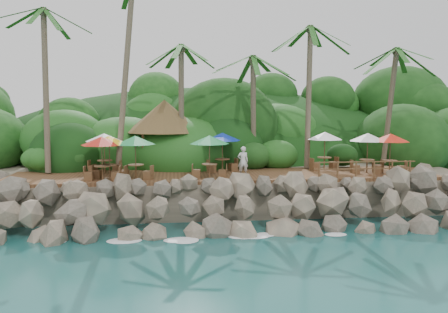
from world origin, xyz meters
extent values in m
plane|color=#19514F|center=(0.00, 0.00, 0.00)|extent=(140.00, 140.00, 0.00)
cube|color=gray|center=(0.00, 16.00, 1.05)|extent=(32.00, 25.20, 2.10)
ellipsoid|color=#143811|center=(0.00, 23.50, 0.00)|extent=(44.80, 28.00, 15.40)
cube|color=brown|center=(0.00, 6.00, 2.20)|extent=(26.00, 5.00, 0.20)
ellipsoid|color=white|center=(-9.00, 0.30, 0.03)|extent=(1.20, 0.80, 0.06)
ellipsoid|color=white|center=(-6.00, 0.30, 0.03)|extent=(1.20, 0.80, 0.06)
ellipsoid|color=white|center=(-3.00, 0.30, 0.03)|extent=(1.20, 0.80, 0.06)
ellipsoid|color=white|center=(0.00, 0.30, 0.03)|extent=(1.20, 0.80, 0.06)
ellipsoid|color=white|center=(3.00, 0.30, 0.03)|extent=(1.20, 0.80, 0.06)
ellipsoid|color=white|center=(6.00, 0.30, 0.03)|extent=(1.20, 0.80, 0.06)
ellipsoid|color=white|center=(9.00, 0.30, 0.03)|extent=(1.20, 0.80, 0.06)
cylinder|color=brown|center=(-10.94, 8.07, 7.45)|extent=(0.69, 2.00, 10.22)
ellipsoid|color=#23601E|center=(-10.94, 8.07, 12.60)|extent=(6.00, 6.00, 2.40)
cylinder|color=brown|center=(-6.05, 8.39, 8.66)|extent=(1.52, 2.63, 12.56)
cylinder|color=brown|center=(-2.53, 9.01, 6.35)|extent=(0.51, 0.63, 8.11)
ellipsoid|color=#23601E|center=(-2.53, 9.01, 10.40)|extent=(6.00, 6.00, 2.40)
cylinder|color=brown|center=(2.34, 9.09, 6.02)|extent=(0.64, 1.08, 7.44)
ellipsoid|color=#23601E|center=(2.34, 9.09, 9.74)|extent=(6.00, 6.00, 2.40)
cylinder|color=brown|center=(5.97, 8.42, 7.04)|extent=(0.79, 1.34, 9.46)
ellipsoid|color=#23601E|center=(5.97, 8.42, 11.77)|extent=(6.00, 6.00, 2.40)
cylinder|color=brown|center=(12.12, 9.28, 6.35)|extent=(0.45, 1.62, 8.06)
ellipsoid|color=#23601E|center=(12.12, 9.28, 10.40)|extent=(6.00, 6.00, 2.40)
cylinder|color=brown|center=(-5.05, 8.33, 3.50)|extent=(0.16, 0.16, 2.40)
cylinder|color=brown|center=(-2.25, 8.33, 3.50)|extent=(0.16, 0.16, 2.40)
cylinder|color=brown|center=(-5.05, 11.13, 3.50)|extent=(0.16, 0.16, 2.40)
cylinder|color=brown|center=(-2.25, 11.13, 3.50)|extent=(0.16, 0.16, 2.40)
cone|color=brown|center=(-3.65, 9.73, 5.80)|extent=(5.18, 5.18, 2.20)
cylinder|color=brown|center=(-5.25, 4.76, 2.71)|extent=(0.09, 0.09, 0.81)
cylinder|color=brown|center=(-5.25, 4.76, 3.12)|extent=(0.92, 0.92, 0.05)
cylinder|color=brown|center=(-5.25, 4.76, 3.51)|extent=(0.05, 0.05, 2.42)
cone|color=#0D7A36|center=(-5.25, 4.76, 4.55)|extent=(2.31, 2.31, 0.49)
cube|color=brown|center=(-5.96, 5.05, 2.55)|extent=(0.60, 0.60, 0.51)
cube|color=brown|center=(-4.53, 4.47, 2.55)|extent=(0.60, 0.60, 0.51)
cylinder|color=brown|center=(-7.09, 4.43, 2.71)|extent=(0.09, 0.09, 0.81)
cylinder|color=brown|center=(-7.09, 4.43, 3.12)|extent=(0.92, 0.92, 0.05)
cylinder|color=brown|center=(-7.09, 4.43, 3.51)|extent=(0.05, 0.05, 2.42)
cone|color=#B9160B|center=(-7.09, 4.43, 4.55)|extent=(2.31, 2.31, 0.49)
cube|color=brown|center=(-7.85, 4.52, 2.55)|extent=(0.51, 0.51, 0.51)
cube|color=brown|center=(-6.32, 4.35, 2.55)|extent=(0.51, 0.51, 0.51)
cylinder|color=brown|center=(10.22, 5.09, 2.71)|extent=(0.09, 0.09, 0.81)
cylinder|color=brown|center=(10.22, 5.09, 3.12)|extent=(0.92, 0.92, 0.05)
cylinder|color=brown|center=(10.22, 5.09, 3.51)|extent=(0.05, 0.05, 2.42)
cone|color=red|center=(10.22, 5.09, 4.55)|extent=(2.31, 2.31, 0.49)
cube|color=brown|center=(9.47, 5.23, 2.55)|extent=(0.53, 0.53, 0.51)
cube|color=brown|center=(10.98, 4.96, 2.55)|extent=(0.53, 0.53, 0.51)
cylinder|color=brown|center=(-7.34, 7.14, 2.71)|extent=(0.09, 0.09, 0.81)
cylinder|color=brown|center=(-7.34, 7.14, 3.12)|extent=(0.92, 0.92, 0.05)
cylinder|color=brown|center=(-7.34, 7.14, 3.51)|extent=(0.05, 0.05, 2.42)
cone|color=white|center=(-7.34, 7.14, 4.55)|extent=(2.31, 2.31, 0.49)
cube|color=brown|center=(-8.10, 7.28, 2.55)|extent=(0.54, 0.54, 0.51)
cube|color=brown|center=(-6.58, 7.00, 2.55)|extent=(0.54, 0.54, 0.51)
cylinder|color=brown|center=(-1.00, 4.61, 2.71)|extent=(0.09, 0.09, 0.81)
cylinder|color=brown|center=(-1.00, 4.61, 3.12)|extent=(0.92, 0.92, 0.05)
cylinder|color=brown|center=(-1.00, 4.61, 3.51)|extent=(0.05, 0.05, 2.42)
cone|color=#0E7E38|center=(-1.00, 4.61, 4.55)|extent=(2.31, 2.31, 0.49)
cube|color=brown|center=(-1.76, 4.70, 2.55)|extent=(0.52, 0.52, 0.51)
cube|color=brown|center=(-0.24, 4.51, 2.55)|extent=(0.52, 0.52, 0.51)
cylinder|color=brown|center=(8.99, 5.63, 2.71)|extent=(0.09, 0.09, 0.81)
cylinder|color=brown|center=(8.99, 5.63, 3.12)|extent=(0.92, 0.92, 0.05)
cylinder|color=brown|center=(8.99, 5.63, 3.51)|extent=(0.05, 0.05, 2.42)
cone|color=white|center=(8.99, 5.63, 4.55)|extent=(2.31, 2.31, 0.49)
cube|color=brown|center=(8.22, 5.62, 2.55)|extent=(0.47, 0.47, 0.51)
cube|color=brown|center=(9.76, 5.63, 2.55)|extent=(0.47, 0.47, 0.51)
cylinder|color=brown|center=(-6.74, 4.87, 2.71)|extent=(0.09, 0.09, 0.81)
cylinder|color=brown|center=(-6.74, 4.87, 3.12)|extent=(0.92, 0.92, 0.05)
cylinder|color=brown|center=(-6.74, 4.87, 3.51)|extent=(0.05, 0.05, 2.42)
cone|color=yellow|center=(-6.74, 4.87, 4.55)|extent=(2.31, 2.31, 0.49)
cube|color=brown|center=(-7.46, 5.13, 2.55)|extent=(0.59, 0.59, 0.51)
cube|color=brown|center=(-6.01, 4.61, 2.55)|extent=(0.59, 0.59, 0.51)
cylinder|color=brown|center=(0.01, 7.00, 2.71)|extent=(0.09, 0.09, 0.81)
cylinder|color=brown|center=(0.01, 7.00, 3.12)|extent=(0.92, 0.92, 0.05)
cylinder|color=brown|center=(0.01, 7.00, 3.51)|extent=(0.05, 0.05, 2.42)
cone|color=#0C29A5|center=(0.01, 7.00, 4.55)|extent=(2.31, 2.31, 0.49)
cube|color=brown|center=(-0.71, 6.73, 2.55)|extent=(0.59, 0.59, 0.51)
cube|color=brown|center=(0.73, 7.27, 2.55)|extent=(0.59, 0.59, 0.51)
cylinder|color=brown|center=(6.75, 7.18, 2.71)|extent=(0.09, 0.09, 0.81)
cylinder|color=brown|center=(6.75, 7.18, 3.12)|extent=(0.92, 0.92, 0.05)
cylinder|color=brown|center=(6.75, 7.18, 3.51)|extent=(0.05, 0.05, 2.42)
cone|color=white|center=(6.75, 7.18, 4.55)|extent=(2.31, 2.31, 0.49)
cube|color=brown|center=(6.02, 6.94, 2.55)|extent=(0.59, 0.59, 0.51)
cube|color=brown|center=(7.48, 7.43, 2.55)|extent=(0.59, 0.59, 0.51)
cylinder|color=brown|center=(5.28, 3.65, 2.80)|extent=(0.10, 0.10, 1.00)
cylinder|color=brown|center=(6.38, 3.65, 2.80)|extent=(0.10, 0.10, 1.00)
cylinder|color=brown|center=(7.48, 3.65, 2.80)|extent=(0.10, 0.10, 1.00)
cylinder|color=brown|center=(8.58, 3.65, 2.80)|extent=(0.10, 0.10, 1.00)
cylinder|color=brown|center=(9.68, 3.65, 2.80)|extent=(0.10, 0.10, 1.00)
cylinder|color=brown|center=(10.78, 3.65, 2.80)|extent=(0.10, 0.10, 1.00)
cube|color=brown|center=(8.03, 3.65, 3.25)|extent=(6.10, 0.06, 0.06)
cube|color=brown|center=(8.03, 3.65, 2.85)|extent=(6.10, 0.06, 0.06)
imported|color=silver|center=(1.05, 5.16, 3.20)|extent=(0.66, 0.44, 1.79)
camera|label=1|loc=(-3.09, -22.19, 6.60)|focal=37.35mm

